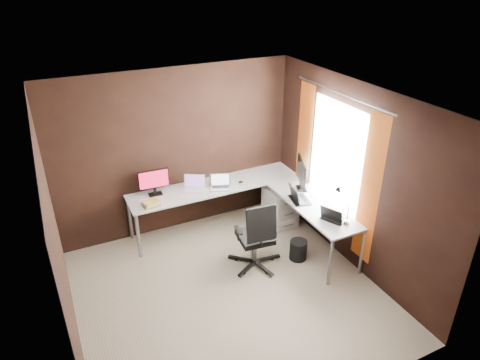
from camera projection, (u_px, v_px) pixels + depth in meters
name	position (u px, v px, depth m)	size (l,w,h in m)	color
room	(251.00, 198.00, 5.04)	(3.60, 3.60, 2.50)	tan
desk	(251.00, 196.00, 6.28)	(2.65, 2.25, 0.73)	white
drawer_pedestal	(280.00, 206.00, 6.77)	(0.42, 0.50, 0.60)	white
monitor_left	(154.00, 181.00, 6.14)	(0.44, 0.13, 0.39)	black
monitor_right	(301.00, 173.00, 6.25)	(0.25, 0.53, 0.47)	black
laptop_white	(194.00, 186.00, 6.35)	(0.38, 0.34, 0.21)	white
laptop_silver	(220.00, 185.00, 6.40)	(0.36, 0.31, 0.21)	silver
laptop_black_big	(298.00, 198.00, 6.04)	(0.30, 0.38, 0.23)	black
laptop_black_small	(333.00, 217.00, 5.59)	(0.33, 0.37, 0.21)	black
book_stack	(151.00, 204.00, 5.92)	(0.25, 0.21, 0.07)	#9B8053
mouse_left	(158.00, 204.00, 5.94)	(0.09, 0.06, 0.04)	black
mouse_corner	(241.00, 182.00, 6.55)	(0.07, 0.05, 0.03)	black
desk_lamp	(342.00, 201.00, 5.41)	(0.18, 0.20, 0.52)	slate
office_chair	(256.00, 247.00, 5.80)	(0.57, 0.57, 1.02)	black
wastebasket	(298.00, 250.00, 6.01)	(0.25, 0.25, 0.28)	black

